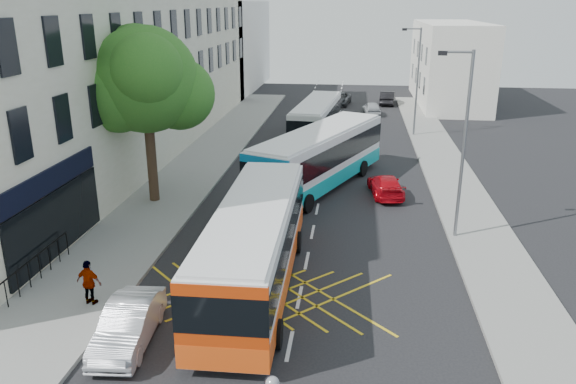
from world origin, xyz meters
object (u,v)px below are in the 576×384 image
(lamp_far, at_px, (416,76))
(distant_car_dark, at_px, (387,98))
(bus_near, at_px, (254,245))
(bus_mid, at_px, (319,158))
(bus_far, at_px, (316,120))
(distant_car_silver, at_px, (372,108))
(red_hatchback, at_px, (386,185))
(lamp_near, at_px, (462,137))
(street_tree, at_px, (145,81))
(parked_car_silver, at_px, (128,324))
(distant_car_grey, at_px, (339,99))
(pedestrian_far, at_px, (89,283))

(lamp_far, relative_size, distant_car_dark, 1.98)
(bus_near, relative_size, bus_mid, 0.96)
(bus_mid, height_order, bus_far, bus_mid)
(bus_far, relative_size, distant_car_silver, 3.04)
(red_hatchback, bearing_deg, distant_car_silver, -97.25)
(lamp_near, bearing_deg, red_hatchback, 115.76)
(distant_car_dark, bearing_deg, red_hatchback, 92.03)
(distant_car_silver, bearing_deg, street_tree, 58.35)
(bus_near, height_order, bus_far, bus_near)
(lamp_far, distance_m, red_hatchback, 15.23)
(parked_car_silver, bearing_deg, distant_car_grey, 79.27)
(bus_mid, height_order, pedestrian_far, bus_mid)
(lamp_near, relative_size, bus_mid, 0.68)
(distant_car_silver, bearing_deg, red_hatchback, 83.69)
(bus_near, xyz_separation_m, red_hatchback, (5.21, 10.93, -1.11))
(red_hatchback, xyz_separation_m, distant_car_dark, (1.42, 28.72, 0.11))
(street_tree, xyz_separation_m, bus_far, (7.37, 15.06, -4.75))
(red_hatchback, bearing_deg, distant_car_grey, -90.84)
(lamp_near, height_order, distant_car_grey, lamp_near)
(lamp_near, bearing_deg, distant_car_dark, 92.12)
(bus_near, relative_size, red_hatchback, 2.94)
(red_hatchback, height_order, distant_car_grey, distant_car_grey)
(bus_mid, xyz_separation_m, bus_far, (-0.97, 11.47, -0.19))
(bus_mid, relative_size, bus_far, 1.12)
(bus_mid, height_order, distant_car_dark, bus_mid)
(bus_mid, bearing_deg, parked_car_silver, -83.68)
(lamp_near, height_order, parked_car_silver, lamp_near)
(lamp_near, bearing_deg, pedestrian_far, -150.27)
(lamp_near, height_order, bus_near, lamp_near)
(bus_near, bearing_deg, distant_car_silver, 80.84)
(bus_far, distance_m, pedestrian_far, 26.23)
(bus_far, distance_m, distant_car_silver, 11.45)
(lamp_near, height_order, distant_car_dark, lamp_near)
(lamp_near, relative_size, bus_far, 0.76)
(lamp_near, height_order, distant_car_silver, lamp_near)
(lamp_far, xyz_separation_m, bus_far, (-7.34, -1.98, -3.08))
(parked_car_silver, bearing_deg, pedestrian_far, 134.50)
(street_tree, bearing_deg, distant_car_dark, 66.78)
(lamp_near, xyz_separation_m, bus_mid, (-6.36, 6.55, -2.89))
(distant_car_dark, xyz_separation_m, pedestrian_far, (-11.93, -41.82, 0.29))
(red_hatchback, relative_size, distant_car_dark, 0.95)
(lamp_far, relative_size, red_hatchback, 2.08)
(distant_car_grey, xyz_separation_m, distant_car_dark, (4.87, 1.00, 0.06))
(street_tree, bearing_deg, parked_car_silver, -73.71)
(distant_car_grey, bearing_deg, red_hatchback, -75.74)
(red_hatchback, bearing_deg, bus_near, 56.58)
(lamp_far, bearing_deg, lamp_near, -90.00)
(lamp_far, height_order, bus_near, lamp_far)
(lamp_far, bearing_deg, red_hatchback, -100.53)
(bus_mid, bearing_deg, red_hatchback, 7.82)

